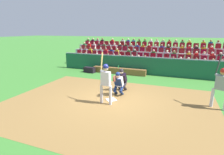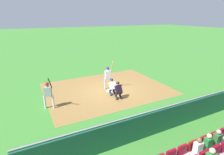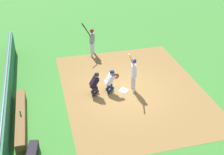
{
  "view_description": "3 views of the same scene",
  "coord_description": "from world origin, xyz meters",
  "px_view_note": "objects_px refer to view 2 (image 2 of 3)",
  "views": [
    {
      "loc": [
        -2.92,
        7.35,
        3.21
      ],
      "look_at": [
        0.16,
        -0.51,
        0.96
      ],
      "focal_mm": 28.6,
      "sensor_mm": 36.0,
      "label": 1
    },
    {
      "loc": [
        -5.46,
        -11.42,
        5.51
      ],
      "look_at": [
        0.16,
        -0.1,
        1.1
      ],
      "focal_mm": 28.57,
      "sensor_mm": 36.0,
      "label": 2
    },
    {
      "loc": [
        13.04,
        -3.8,
        8.72
      ],
      "look_at": [
        0.05,
        -0.63,
        0.91
      ],
      "focal_mm": 49.92,
      "sensor_mm": 36.0,
      "label": 3
    }
  ],
  "objects_px": {
    "water_bottle_on_bench": "(173,110)",
    "equipment_duffel_bag": "(194,104)",
    "home_plate_marker": "(110,91)",
    "batter_at_plate": "(108,75)",
    "home_plate_umpire": "(118,89)",
    "catcher_crouching": "(112,85)",
    "dugout_bench": "(172,116)",
    "on_deck_batter": "(48,92)"
  },
  "relations": [
    {
      "from": "water_bottle_on_bench",
      "to": "equipment_duffel_bag",
      "type": "distance_m",
      "value": 2.31
    },
    {
      "from": "home_plate_marker",
      "to": "equipment_duffel_bag",
      "type": "xyz_separation_m",
      "value": [
        3.68,
        -4.66,
        0.19
      ]
    },
    {
      "from": "batter_at_plate",
      "to": "home_plate_umpire",
      "type": "relative_size",
      "value": 1.8
    },
    {
      "from": "catcher_crouching",
      "to": "home_plate_umpire",
      "type": "distance_m",
      "value": 0.82
    },
    {
      "from": "dugout_bench",
      "to": "water_bottle_on_bench",
      "type": "xyz_separation_m",
      "value": [
        0.03,
        0.02,
        0.33
      ]
    },
    {
      "from": "dugout_bench",
      "to": "on_deck_batter",
      "type": "height_order",
      "value": "on_deck_batter"
    },
    {
      "from": "water_bottle_on_bench",
      "to": "equipment_duffel_bag",
      "type": "relative_size",
      "value": 0.23
    },
    {
      "from": "home_plate_umpire",
      "to": "water_bottle_on_bench",
      "type": "distance_m",
      "value": 3.92
    },
    {
      "from": "home_plate_umpire",
      "to": "dugout_bench",
      "type": "bearing_deg",
      "value": -68.27
    },
    {
      "from": "catcher_crouching",
      "to": "home_plate_umpire",
      "type": "relative_size",
      "value": 1.0
    },
    {
      "from": "dugout_bench",
      "to": "on_deck_batter",
      "type": "distance_m",
      "value": 7.41
    },
    {
      "from": "batter_at_plate",
      "to": "equipment_duffel_bag",
      "type": "relative_size",
      "value": 2.48
    },
    {
      "from": "home_plate_marker",
      "to": "batter_at_plate",
      "type": "relative_size",
      "value": 0.19
    },
    {
      "from": "home_plate_marker",
      "to": "water_bottle_on_bench",
      "type": "relative_size",
      "value": 2.07
    },
    {
      "from": "home_plate_marker",
      "to": "water_bottle_on_bench",
      "type": "height_order",
      "value": "water_bottle_on_bench"
    },
    {
      "from": "batter_at_plate",
      "to": "on_deck_batter",
      "type": "xyz_separation_m",
      "value": [
        -4.61,
        -1.26,
        -0.05
      ]
    },
    {
      "from": "catcher_crouching",
      "to": "equipment_duffel_bag",
      "type": "distance_m",
      "value": 5.52
    },
    {
      "from": "batter_at_plate",
      "to": "equipment_duffel_bag",
      "type": "height_order",
      "value": "batter_at_plate"
    },
    {
      "from": "dugout_bench",
      "to": "equipment_duffel_bag",
      "type": "bearing_deg",
      "value": 11.62
    },
    {
      "from": "equipment_duffel_bag",
      "to": "on_deck_batter",
      "type": "distance_m",
      "value": 9.13
    },
    {
      "from": "batter_at_plate",
      "to": "catcher_crouching",
      "type": "relative_size",
      "value": 1.8
    },
    {
      "from": "home_plate_marker",
      "to": "batter_at_plate",
      "type": "bearing_deg",
      "value": 80.95
    },
    {
      "from": "batter_at_plate",
      "to": "equipment_duffel_bag",
      "type": "xyz_separation_m",
      "value": [
        3.61,
        -5.13,
        -0.93
      ]
    },
    {
      "from": "water_bottle_on_bench",
      "to": "batter_at_plate",
      "type": "bearing_deg",
      "value": 103.81
    },
    {
      "from": "equipment_duffel_bag",
      "to": "home_plate_umpire",
      "type": "bearing_deg",
      "value": 148.62
    },
    {
      "from": "home_plate_marker",
      "to": "on_deck_batter",
      "type": "xyz_separation_m",
      "value": [
        -4.53,
        -0.78,
        1.07
      ]
    },
    {
      "from": "dugout_bench",
      "to": "home_plate_marker",
      "type": "bearing_deg",
      "value": 105.41
    },
    {
      "from": "home_plate_marker",
      "to": "water_bottle_on_bench",
      "type": "distance_m",
      "value": 5.33
    },
    {
      "from": "batter_at_plate",
      "to": "dugout_bench",
      "type": "distance_m",
      "value": 5.83
    },
    {
      "from": "home_plate_marker",
      "to": "home_plate_umpire",
      "type": "xyz_separation_m",
      "value": [
        -0.04,
        -1.48,
        0.67
      ]
    },
    {
      "from": "dugout_bench",
      "to": "on_deck_batter",
      "type": "relative_size",
      "value": 1.88
    },
    {
      "from": "catcher_crouching",
      "to": "equipment_duffel_bag",
      "type": "height_order",
      "value": "catcher_crouching"
    },
    {
      "from": "home_plate_marker",
      "to": "batter_at_plate",
      "type": "height_order",
      "value": "batter_at_plate"
    },
    {
      "from": "home_plate_marker",
      "to": "batter_at_plate",
      "type": "xyz_separation_m",
      "value": [
        0.08,
        0.48,
        1.12
      ]
    },
    {
      "from": "home_plate_umpire",
      "to": "dugout_bench",
      "type": "relative_size",
      "value": 0.31
    },
    {
      "from": "home_plate_marker",
      "to": "equipment_duffel_bag",
      "type": "bearing_deg",
      "value": -51.65
    },
    {
      "from": "dugout_bench",
      "to": "home_plate_umpire",
      "type": "bearing_deg",
      "value": 111.73
    },
    {
      "from": "home_plate_marker",
      "to": "equipment_duffel_bag",
      "type": "height_order",
      "value": "equipment_duffel_bag"
    },
    {
      "from": "home_plate_umpire",
      "to": "water_bottle_on_bench",
      "type": "height_order",
      "value": "home_plate_umpire"
    },
    {
      "from": "equipment_duffel_bag",
      "to": "home_plate_marker",
      "type": "bearing_deg",
      "value": 137.44
    },
    {
      "from": "home_plate_umpire",
      "to": "on_deck_batter",
      "type": "bearing_deg",
      "value": 171.2
    },
    {
      "from": "water_bottle_on_bench",
      "to": "on_deck_batter",
      "type": "distance_m",
      "value": 7.4
    }
  ]
}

